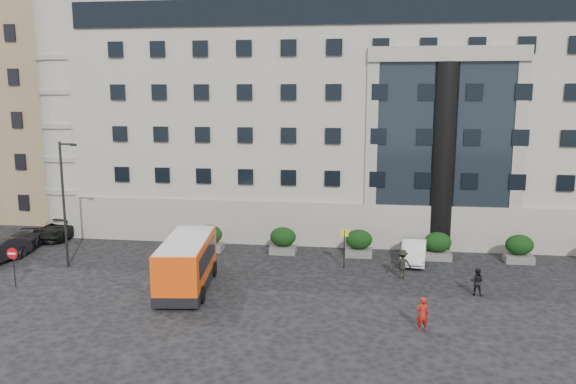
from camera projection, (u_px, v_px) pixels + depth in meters
The scene contains 21 objects.
ground at pixel (242, 291), 31.36m from camera, with size 120.00×120.00×0.00m, color black.
civic_building at pixel (358, 115), 50.47m from camera, with size 44.00×24.00×18.00m, color #9E978B.
entrance_column at pixel (443, 158), 38.70m from camera, with size 1.80×1.80×13.00m, color black.
apartment_near at pixel (34, 103), 52.28m from camera, with size 14.00×14.00×20.00m, color #8A6F50.
apartment_far at pixel (94, 92), 70.06m from camera, with size 13.00×13.00×22.00m, color #856D4D.
hedge_a at pixel (210, 238), 39.33m from camera, with size 1.80×1.26×1.84m.
hedge_b at pixel (283, 240), 38.65m from camera, with size 1.80×1.26×1.84m.
hedge_c at pixel (359, 243), 37.97m from camera, with size 1.80×1.26×1.84m.
hedge_d at pixel (438, 246), 37.29m from camera, with size 1.80×1.26×1.84m.
hedge_e at pixel (519, 248), 36.60m from camera, with size 1.80×1.26×1.84m.
street_lamp at pixel (64, 199), 35.09m from camera, with size 1.16×0.18×8.00m.
bus_stop_sign at pixel (344, 242), 35.21m from camera, with size 0.50×0.08×2.52m.
no_entry_sign at pixel (13, 259), 31.76m from camera, with size 0.64×0.16×2.32m.
minibus at pixel (187, 262), 31.54m from camera, with size 3.25×7.14×2.89m.
red_truck at pixel (151, 201), 49.63m from camera, with size 3.00×5.73×2.98m.
parked_car_c at pixel (19, 244), 38.91m from camera, with size 1.78×4.38×1.27m, color black.
parked_car_d at pixel (61, 228), 42.96m from camera, with size 2.42×5.24×1.46m, color black.
white_taxi at pixel (414, 251), 36.75m from camera, with size 1.52×4.37×1.44m, color silver.
pedestrian_a at pixel (422, 314), 26.04m from camera, with size 0.60×0.39×1.64m, color #A21810.
pedestrian_b at pixel (477, 282), 30.67m from camera, with size 0.74×0.58×1.53m, color black.
pedestrian_c at pixel (402, 264), 33.43m from camera, with size 1.14×0.66×1.77m, color black.
Camera 1 is at (6.53, -29.30, 10.95)m, focal length 35.00 mm.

